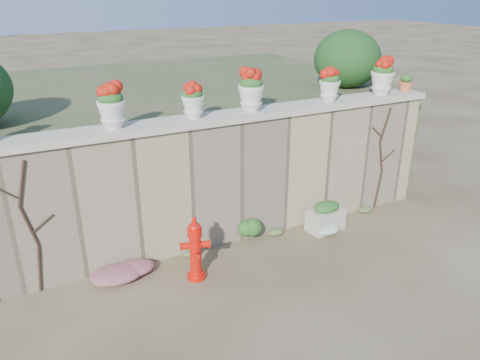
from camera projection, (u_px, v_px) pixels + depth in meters
ground at (268, 301)px, 6.23m from camera, size 80.00×80.00×0.00m
stone_wall at (213, 184)px, 7.33m from camera, size 8.00×0.40×2.00m
wall_cap at (211, 119)px, 6.92m from camera, size 8.10×0.52×0.10m
raised_fill at (154, 131)px, 9.97m from camera, size 9.00×6.00×2.00m
back_shrub_right at (347, 59)px, 9.11m from camera, size 1.30×1.30×1.10m
vine_left at (30, 227)px, 6.06m from camera, size 0.60×0.04×1.91m
vine_right at (381, 158)px, 8.47m from camera, size 0.60×0.04×1.91m
fire_hydrant at (195, 248)px, 6.53m from camera, size 0.42×0.30×0.96m
planter_box at (326, 217)px, 7.95m from camera, size 0.67×0.45×0.52m
green_shrub at (252, 227)px, 7.56m from camera, size 0.57×0.51×0.54m
magenta_clump at (124, 272)px, 6.62m from camera, size 0.95×0.64×0.25m
white_flowers at (328, 231)px, 7.79m from camera, size 0.57×0.46×0.21m
urn_pot_1 at (111, 106)px, 6.20m from camera, size 0.38×0.38×0.60m
urn_pot_2 at (193, 100)px, 6.69m from camera, size 0.33×0.33×0.52m
urn_pot_3 at (251, 91)px, 7.05m from camera, size 0.40×0.40×0.63m
urn_pot_4 at (330, 85)px, 7.66m from camera, size 0.35×0.35×0.54m
urn_pot_5 at (383, 76)px, 8.10m from camera, size 0.41×0.41×0.64m
terracotta_pot at (406, 84)px, 8.40m from camera, size 0.25×0.25×0.30m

